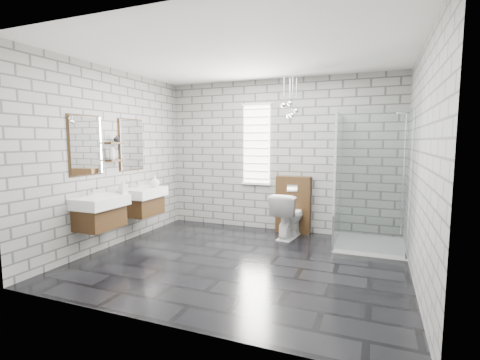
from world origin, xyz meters
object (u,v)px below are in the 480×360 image
Objects in this scene: vanity_left at (98,203)px; shower_enclosure at (363,215)px; vanity_right at (142,193)px; toilet at (289,215)px; cistern_panel at (293,205)px.

shower_enclosure is (3.41, 1.74, -0.25)m from vanity_left.
vanity_left and vanity_right have the same top height.
vanity_right is at bearing -167.07° from shower_enclosure.
vanity_left reaches higher than toilet.
shower_enclosure reaches higher than vanity_right.
shower_enclosure is (1.18, -0.52, 0.00)m from cistern_panel.
vanity_left is at bearing -90.00° from vanity_right.
cistern_panel is (2.23, 1.30, -0.26)m from vanity_right.
cistern_panel is at bearing 30.27° from vanity_right.
shower_enclosure is 2.70× the size of toilet.
shower_enclosure is 1.20m from toilet.
vanity_right is 1.57× the size of cistern_panel.
vanity_left is at bearing -134.61° from cistern_panel.
cistern_panel is 1.29m from shower_enclosure.
vanity_right is 2.45m from toilet.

